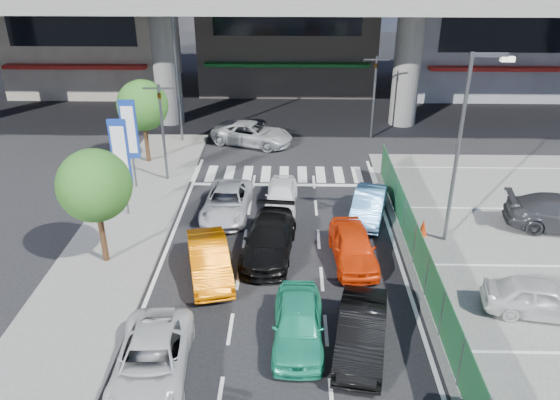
{
  "coord_description": "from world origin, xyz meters",
  "views": [
    {
      "loc": [
        0.38,
        -14.42,
        11.97
      ],
      "look_at": [
        -0.08,
        6.52,
        1.62
      ],
      "focal_mm": 35.0,
      "sensor_mm": 36.0,
      "label": 1
    }
  ],
  "objects_px": {
    "sedan_white_front_mid": "(281,195)",
    "parked_sedan_white": "(541,298)",
    "traffic_cone": "(423,227)",
    "traffic_light_left": "(161,109)",
    "street_lamp_right": "(465,136)",
    "tree_near": "(94,186)",
    "taxi_orange_left": "(209,260)",
    "taxi_teal_mid": "(298,323)",
    "traffic_light_right": "(375,77)",
    "sedan_black_mid": "(269,239)",
    "taxi_orange_right": "(353,246)",
    "crossing_wagon_silver": "(252,134)",
    "street_lamp_left": "(179,66)",
    "signboard_far": "(130,132)",
    "sedan_white_mid_left": "(152,361)",
    "hatch_black_mid_right": "(361,332)",
    "kei_truck_front_right": "(368,205)",
    "wagon_silver_front_left": "(227,202)",
    "signboard_near": "(120,155)",
    "tree_far": "(143,106)"
  },
  "relations": [
    {
      "from": "sedan_white_front_mid",
      "to": "parked_sedan_white",
      "type": "distance_m",
      "value": 12.14
    },
    {
      "from": "traffic_cone",
      "to": "traffic_light_left",
      "type": "bearing_deg",
      "value": 155.54
    },
    {
      "from": "street_lamp_right",
      "to": "tree_near",
      "type": "height_order",
      "value": "street_lamp_right"
    },
    {
      "from": "street_lamp_right",
      "to": "taxi_orange_left",
      "type": "bearing_deg",
      "value": -164.01
    },
    {
      "from": "taxi_teal_mid",
      "to": "taxi_orange_left",
      "type": "distance_m",
      "value": 4.99
    },
    {
      "from": "street_lamp_right",
      "to": "sedan_white_front_mid",
      "type": "distance_m",
      "value": 8.9
    },
    {
      "from": "traffic_light_right",
      "to": "sedan_black_mid",
      "type": "bearing_deg",
      "value": -112.82
    },
    {
      "from": "taxi_orange_right",
      "to": "traffic_cone",
      "type": "bearing_deg",
      "value": 28.29
    },
    {
      "from": "traffic_light_left",
      "to": "traffic_light_right",
      "type": "height_order",
      "value": "same"
    },
    {
      "from": "taxi_teal_mid",
      "to": "crossing_wagon_silver",
      "type": "bearing_deg",
      "value": 99.22
    },
    {
      "from": "street_lamp_left",
      "to": "signboard_far",
      "type": "xyz_separation_m",
      "value": [
        -1.27,
        -7.01,
        -1.71
      ]
    },
    {
      "from": "signboard_far",
      "to": "sedan_white_mid_left",
      "type": "distance_m",
      "value": 14.02
    },
    {
      "from": "hatch_black_mid_right",
      "to": "traffic_light_right",
      "type": "bearing_deg",
      "value": 91.78
    },
    {
      "from": "kei_truck_front_right",
      "to": "parked_sedan_white",
      "type": "relative_size",
      "value": 1.02
    },
    {
      "from": "crossing_wagon_silver",
      "to": "signboard_far",
      "type": "bearing_deg",
      "value": 159.58
    },
    {
      "from": "tree_near",
      "to": "crossing_wagon_silver",
      "type": "bearing_deg",
      "value": 70.06
    },
    {
      "from": "wagon_silver_front_left",
      "to": "sedan_white_front_mid",
      "type": "distance_m",
      "value": 2.66
    },
    {
      "from": "sedan_white_mid_left",
      "to": "traffic_light_right",
      "type": "bearing_deg",
      "value": 62.9
    },
    {
      "from": "signboard_near",
      "to": "tree_far",
      "type": "xyz_separation_m",
      "value": [
        -0.6,
        6.51,
        0.32
      ]
    },
    {
      "from": "street_lamp_left",
      "to": "tree_near",
      "type": "height_order",
      "value": "street_lamp_left"
    },
    {
      "from": "traffic_light_left",
      "to": "street_lamp_left",
      "type": "height_order",
      "value": "street_lamp_left"
    },
    {
      "from": "crossing_wagon_silver",
      "to": "taxi_orange_right",
      "type": "bearing_deg",
      "value": -140.38
    },
    {
      "from": "signboard_far",
      "to": "crossing_wagon_silver",
      "type": "xyz_separation_m",
      "value": [
        5.56,
        6.68,
        -2.37
      ]
    },
    {
      "from": "street_lamp_right",
      "to": "traffic_cone",
      "type": "bearing_deg",
      "value": 159.46
    },
    {
      "from": "traffic_light_left",
      "to": "hatch_black_mid_right",
      "type": "relative_size",
      "value": 1.24
    },
    {
      "from": "sedan_white_mid_left",
      "to": "taxi_orange_right",
      "type": "xyz_separation_m",
      "value": [
        6.56,
        6.56,
        0.05
      ]
    },
    {
      "from": "sedan_white_front_mid",
      "to": "traffic_light_left",
      "type": "bearing_deg",
      "value": 157.17
    },
    {
      "from": "hatch_black_mid_right",
      "to": "kei_truck_front_right",
      "type": "bearing_deg",
      "value": 91.49
    },
    {
      "from": "parked_sedan_white",
      "to": "wagon_silver_front_left",
      "type": "bearing_deg",
      "value": 67.74
    },
    {
      "from": "traffic_light_left",
      "to": "taxi_orange_right",
      "type": "relative_size",
      "value": 1.28
    },
    {
      "from": "sedan_white_mid_left",
      "to": "hatch_black_mid_right",
      "type": "bearing_deg",
      "value": 8.47
    },
    {
      "from": "taxi_orange_left",
      "to": "sedan_white_front_mid",
      "type": "distance_m",
      "value": 6.49
    },
    {
      "from": "taxi_orange_left",
      "to": "parked_sedan_white",
      "type": "bearing_deg",
      "value": -24.09
    },
    {
      "from": "signboard_near",
      "to": "sedan_white_mid_left",
      "type": "height_order",
      "value": "signboard_near"
    },
    {
      "from": "street_lamp_left",
      "to": "sedan_black_mid",
      "type": "distance_m",
      "value": 15.02
    },
    {
      "from": "tree_near",
      "to": "crossing_wagon_silver",
      "type": "xyz_separation_m",
      "value": [
        4.96,
        13.67,
        -2.69
      ]
    },
    {
      "from": "traffic_cone",
      "to": "tree_near",
      "type": "bearing_deg",
      "value": -169.7
    },
    {
      "from": "taxi_orange_right",
      "to": "crossing_wagon_silver",
      "type": "bearing_deg",
      "value": 106.0
    },
    {
      "from": "signboard_near",
      "to": "traffic_cone",
      "type": "height_order",
      "value": "signboard_near"
    },
    {
      "from": "traffic_light_left",
      "to": "sedan_white_front_mid",
      "type": "relative_size",
      "value": 1.42
    },
    {
      "from": "street_lamp_left",
      "to": "wagon_silver_front_left",
      "type": "height_order",
      "value": "street_lamp_left"
    },
    {
      "from": "sedan_black_mid",
      "to": "taxi_teal_mid",
      "type": "bearing_deg",
      "value": -72.02
    },
    {
      "from": "crossing_wagon_silver",
      "to": "sedan_white_mid_left",
      "type": "bearing_deg",
      "value": -165.3
    },
    {
      "from": "tree_near",
      "to": "kei_truck_front_right",
      "type": "distance_m",
      "value": 12.0
    },
    {
      "from": "sedan_black_mid",
      "to": "street_lamp_left",
      "type": "bearing_deg",
      "value": 119.65
    },
    {
      "from": "sedan_white_front_mid",
      "to": "hatch_black_mid_right",
      "type": "bearing_deg",
      "value": -72.33
    },
    {
      "from": "hatch_black_mid_right",
      "to": "crossing_wagon_silver",
      "type": "xyz_separation_m",
      "value": [
        -4.67,
        18.55,
        0.0
      ]
    },
    {
      "from": "traffic_light_right",
      "to": "taxi_teal_mid",
      "type": "distance_m",
      "value": 20.36
    },
    {
      "from": "sedan_white_front_mid",
      "to": "tree_far",
      "type": "bearing_deg",
      "value": 147.56
    },
    {
      "from": "sedan_white_front_mid",
      "to": "traffic_light_right",
      "type": "bearing_deg",
      "value": 63.16
    }
  ]
}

